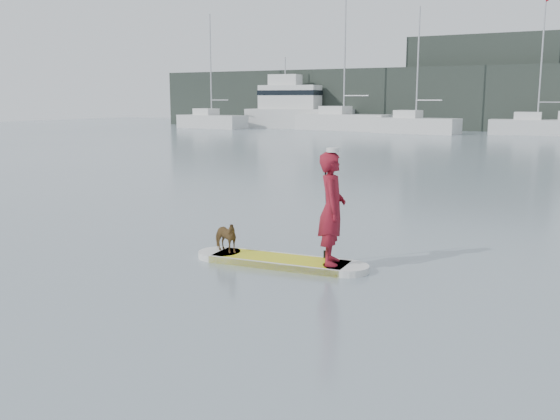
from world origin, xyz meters
The scene contains 12 objects.
ground centered at (0.00, 0.00, 0.00)m, with size 140.00×140.00×0.00m, color slate.
paddleboard centered at (-3.06, -0.28, 0.06)m, with size 3.29×1.00×0.12m.
paddler centered at (-2.09, -0.21, 1.09)m, with size 0.71×0.47×1.95m, color maroon.
white_cap centered at (-2.09, -0.21, 2.10)m, with size 0.22×0.22×0.07m, color silver.
dog centered at (-4.19, -0.37, 0.41)m, with size 0.32×0.69×0.59m, color #54381C.
paddle centered at (-2.32, 0.10, 0.80)m, with size 0.10×0.30×2.00m.
sailboat_a centered at (-34.74, 43.60, 0.79)m, with size 8.10×3.68×11.33m.
sailboat_b centered at (-21.21, 46.15, 0.97)m, with size 9.67×4.03×13.94m.
sailboat_c centered at (-13.46, 43.78, 0.79)m, with size 7.68×3.38×10.67m.
sailboat_d centered at (-3.90, 46.27, 0.80)m, with size 7.73×2.96×11.15m.
motor_yacht_b centered at (-27.21, 47.88, 2.02)m, with size 11.24×5.03×7.17m.
shore_building_west centered at (-10.00, 54.00, 4.50)m, with size 14.00×4.00×9.00m, color black.
Camera 1 is at (2.12, -9.90, 2.95)m, focal length 40.00 mm.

